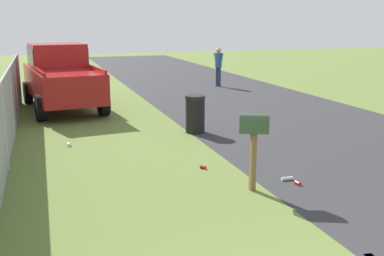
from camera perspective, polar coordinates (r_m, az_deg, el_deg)
The scene contains 11 objects.
road_asphalt at distance 10.86m, azimuth 21.33°, elevation -2.94°, with size 60.00×6.43×0.01m, color #2D2D30.
mailbox at distance 7.78m, azimuth 7.61°, elevation -0.21°, with size 0.37×0.53×1.33m.
pickup_truck at distance 15.83m, azimuth -15.83°, elevation 6.29°, with size 5.13×2.58×2.09m.
trash_bin at distance 11.94m, azimuth 0.39°, elevation 1.74°, with size 0.52×0.52×0.97m.
pedestrian at distance 20.47m, azimuth 3.26°, elevation 7.84°, with size 0.47×0.30×1.69m.
fence_section at distance 9.50m, azimuth -22.12°, elevation 0.56°, with size 15.64×0.07×1.73m.
litter_cup_far_scatter at distance 11.09m, azimuth -14.87°, elevation -1.96°, with size 0.08×0.08×0.10m, color white.
litter_can_near_hydrant at distance 9.11m, azimuth 1.37°, elevation -4.82°, with size 0.07×0.07×0.12m, color red.
litter_can_midfield_b at distance 8.45m, azimuth 12.85°, elevation -6.61°, with size 0.07×0.07×0.12m, color red.
litter_wrapper_by_mailbox at distance 6.33m, azimuth 20.90°, elevation -14.38°, with size 0.12×0.08×0.01m, color silver.
litter_bottle_midfield_a at distance 8.63m, azimuth 11.59°, elevation -6.11°, with size 0.07×0.07×0.22m, color #B2D8BF.
Camera 1 is at (-2.03, 2.39, 2.83)m, focal length 43.44 mm.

